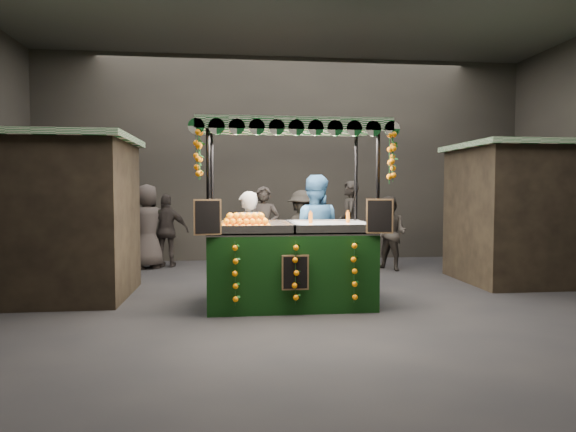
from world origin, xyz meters
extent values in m
plane|color=black|center=(0.00, 0.00, 0.00)|extent=(12.00, 12.00, 0.00)
cube|color=black|center=(0.00, 5.00, 2.50)|extent=(12.00, 0.10, 5.00)
cube|color=black|center=(0.00, -5.00, 2.50)|extent=(12.00, 0.10, 5.00)
cube|color=black|center=(-4.40, 1.00, 1.25)|extent=(2.80, 2.00, 2.50)
cube|color=#114E1D|center=(-4.40, 1.00, 2.55)|extent=(3.00, 2.20, 0.10)
cube|color=black|center=(4.40, 1.50, 1.25)|extent=(2.80, 2.00, 2.50)
cube|color=#114E1D|center=(4.40, 1.50, 2.55)|extent=(3.00, 2.20, 0.10)
cube|color=black|center=(-0.47, 0.09, 0.55)|extent=(2.41, 1.31, 1.09)
cube|color=silver|center=(-0.47, 0.09, 1.12)|extent=(2.41, 1.31, 0.04)
cylinder|color=black|center=(-1.64, -0.54, 1.31)|extent=(0.05, 0.05, 2.63)
cylinder|color=black|center=(0.70, -0.54, 1.31)|extent=(0.05, 0.05, 2.63)
cylinder|color=black|center=(-1.64, 0.71, 1.31)|extent=(0.05, 0.05, 2.63)
cylinder|color=black|center=(0.70, 0.71, 1.31)|extent=(0.05, 0.05, 2.63)
cube|color=#114E1D|center=(-0.47, 0.09, 2.67)|extent=(2.68, 1.59, 0.09)
cube|color=white|center=(0.19, 0.09, 1.18)|extent=(1.07, 1.18, 0.09)
cube|color=black|center=(-1.65, -0.60, 1.37)|extent=(0.37, 0.10, 0.48)
cube|color=black|center=(0.71, -0.60, 1.37)|extent=(0.37, 0.10, 0.48)
cube|color=black|center=(-0.47, -0.61, 0.60)|extent=(0.37, 0.03, 0.48)
imported|color=gray|center=(-1.08, 0.93, 0.85)|extent=(0.74, 0.63, 1.71)
imported|color=#2A5688|center=(0.07, 1.11, 0.99)|extent=(1.11, 0.95, 1.99)
imported|color=#2A2522|center=(-0.67, 3.02, 0.90)|extent=(0.74, 0.57, 1.81)
imported|color=#282421|center=(2.04, 3.03, 0.80)|extent=(0.96, 0.98, 1.60)
imported|color=black|center=(-2.78, 4.04, 0.82)|extent=(0.98, 0.47, 1.63)
imported|color=#272420|center=(0.13, 2.90, 0.86)|extent=(1.24, 1.24, 1.73)
imported|color=#2C2624|center=(-3.19, 3.87, 0.93)|extent=(1.07, 0.92, 1.86)
imported|color=black|center=(4.50, 2.12, 0.91)|extent=(1.08, 1.77, 1.82)
imported|color=black|center=(1.28, 3.57, 0.97)|extent=(0.57, 0.77, 1.93)
imported|color=black|center=(4.50, 2.73, 0.83)|extent=(0.69, 0.72, 1.66)
camera|label=1|loc=(-1.32, -7.33, 1.73)|focal=31.11mm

